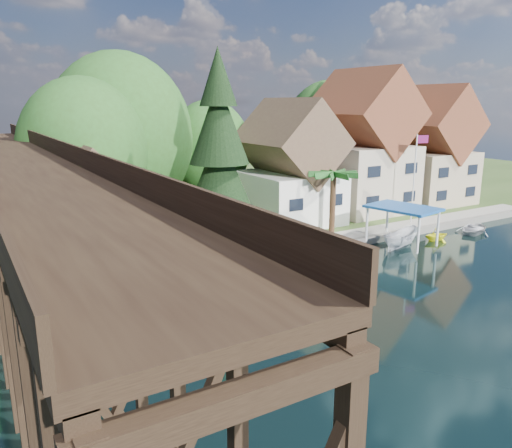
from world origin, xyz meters
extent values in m
plane|color=black|center=(0.00, 0.00, 0.00)|extent=(140.00, 140.00, 0.00)
cube|color=#324B1E|center=(0.00, 34.00, 0.25)|extent=(140.00, 52.00, 0.50)
cube|color=slate|center=(4.00, 8.00, 0.31)|extent=(60.00, 0.40, 0.62)
cube|color=gray|center=(6.00, 9.30, 0.53)|extent=(50.00, 2.60, 0.06)
cube|color=black|center=(-16.00, -9.60, 4.00)|extent=(4.00, 0.36, 8.00)
cube|color=black|center=(-16.00, -6.40, 4.00)|extent=(4.00, 0.36, 8.00)
cube|color=black|center=(-16.00, -3.20, 4.00)|extent=(4.00, 0.36, 8.00)
cube|color=black|center=(-16.00, 0.00, 4.00)|extent=(4.00, 0.36, 8.00)
cube|color=black|center=(-16.00, 3.20, 4.00)|extent=(4.00, 0.36, 8.00)
cube|color=black|center=(-16.00, 6.40, 4.00)|extent=(4.00, 0.36, 8.00)
cube|color=black|center=(-16.00, 9.60, 4.00)|extent=(4.00, 0.36, 8.00)
cube|color=black|center=(-16.00, 12.80, 4.00)|extent=(4.00, 0.36, 8.00)
cube|color=black|center=(-16.00, 16.00, 4.00)|extent=(4.00, 0.36, 8.00)
cube|color=black|center=(-16.00, 19.20, 4.00)|extent=(4.00, 0.36, 8.00)
cube|color=black|center=(-14.25, 6.00, 8.05)|extent=(0.35, 44.00, 0.35)
cube|color=black|center=(-16.00, 6.00, 8.35)|extent=(4.00, 44.00, 0.30)
cube|color=black|center=(-14.00, 6.00, 8.90)|extent=(0.12, 44.00, 0.80)
cube|color=white|center=(7.00, 16.00, 2.75)|extent=(7.50, 8.00, 4.50)
cube|color=brown|center=(7.00, 16.00, 7.70)|extent=(7.64, 8.64, 7.64)
cube|color=black|center=(4.90, 11.96, 2.98)|extent=(1.35, 0.08, 1.00)
cube|color=black|center=(9.10, 11.96, 2.98)|extent=(1.35, 0.08, 1.00)
cube|color=#BAAA91|center=(16.00, 16.50, 3.75)|extent=(8.50, 8.50, 6.50)
cube|color=#5D2C1C|center=(16.00, 16.50, 10.06)|extent=(8.65, 9.18, 8.65)
cube|color=black|center=(13.62, 12.21, 4.08)|extent=(1.53, 0.08, 1.00)
cube|color=black|center=(18.38, 12.21, 4.08)|extent=(1.53, 0.08, 1.00)
cube|color=tan|center=(25.00, 16.00, 3.25)|extent=(8.00, 8.00, 5.50)
cube|color=#5D2C1C|center=(25.00, 16.00, 8.88)|extent=(8.15, 8.64, 8.15)
cube|color=black|center=(22.76, 11.96, 3.53)|extent=(1.44, 0.08, 1.00)
cube|color=black|center=(27.24, 11.96, 3.53)|extent=(1.44, 0.08, 1.00)
cube|color=white|center=(-11.00, 14.50, 2.25)|extent=(5.00, 5.00, 3.50)
cube|color=brown|center=(-11.00, 14.50, 5.80)|extent=(5.09, 5.40, 5.09)
cube|color=black|center=(-12.40, 11.96, 2.43)|extent=(0.90, 0.08, 1.00)
cube|color=black|center=(-9.60, 11.96, 2.43)|extent=(0.90, 0.08, 1.00)
cylinder|color=#382314|center=(-10.00, 19.00, 2.75)|extent=(0.50, 0.50, 4.50)
ellipsoid|color=#274E1B|center=(-10.00, 19.00, 7.50)|extent=(4.40, 4.40, 5.06)
cylinder|color=#382314|center=(-6.00, 23.00, 2.98)|extent=(0.50, 0.50, 4.95)
ellipsoid|color=#274E1B|center=(-6.00, 23.00, 8.20)|extent=(5.00, 5.00, 5.75)
cylinder|color=#382314|center=(3.00, 24.00, 2.52)|extent=(0.50, 0.50, 4.05)
ellipsoid|color=#274E1B|center=(3.00, 24.00, 6.80)|extent=(4.00, 4.00, 4.60)
cylinder|color=#382314|center=(18.00, 24.00, 2.75)|extent=(0.50, 0.50, 4.50)
ellipsoid|color=#274E1B|center=(18.00, 24.00, 7.50)|extent=(4.60, 4.60, 5.29)
cylinder|color=#382314|center=(26.00, 20.00, 2.30)|extent=(0.50, 0.50, 3.60)
ellipsoid|color=#274E1B|center=(26.00, 20.00, 6.10)|extent=(3.80, 3.80, 4.37)
ellipsoid|color=#1D3F16|center=(-8.00, 9.20, 1.27)|extent=(1.98, 1.98, 1.53)
ellipsoid|color=#1D3F16|center=(-6.00, 9.50, 1.09)|extent=(1.54, 1.54, 1.19)
ellipsoid|color=#1D3F16|center=(-4.00, 9.00, 1.35)|extent=(2.20, 2.20, 1.70)
ellipsoid|color=#1D3F16|center=(-11.00, 9.40, 1.18)|extent=(1.76, 1.76, 1.36)
ellipsoid|color=#1D3F16|center=(0.50, 9.60, 1.09)|extent=(1.54, 1.54, 1.19)
ellipsoid|color=#1D3F16|center=(3.00, 9.30, 1.18)|extent=(1.76, 1.76, 1.36)
cylinder|color=#382314|center=(-2.47, 11.12, 1.82)|extent=(0.79, 0.79, 2.64)
cone|color=black|center=(-2.47, 11.12, 5.78)|extent=(5.81, 5.81, 7.05)
cone|color=black|center=(-2.47, 11.12, 9.75)|extent=(4.23, 4.23, 5.72)
cone|color=black|center=(-2.47, 11.12, 12.83)|extent=(2.64, 2.64, 3.96)
cylinder|color=#382314|center=(7.40, 10.40, 2.89)|extent=(0.48, 0.48, 4.78)
ellipsoid|color=#174719|center=(7.40, 10.40, 5.49)|extent=(5.18, 5.18, 1.09)
cylinder|color=white|center=(16.07, 9.79, 4.46)|extent=(0.11, 0.11, 7.93)
cube|color=#B70D17|center=(16.69, 9.67, 7.98)|extent=(1.12, 0.25, 0.68)
cube|color=red|center=(1.92, 5.75, 0.31)|extent=(2.77, 1.67, 0.71)
cube|color=#EAB80C|center=(1.92, 5.75, 0.69)|extent=(2.87, 1.76, 0.09)
cube|color=#EAB80C|center=(2.09, 5.73, 1.06)|extent=(1.51, 1.19, 0.88)
cylinder|color=black|center=(1.13, 5.83, 1.63)|extent=(0.39, 0.39, 0.62)
cylinder|color=#930B67|center=(2.04, 5.19, 1.06)|extent=(0.32, 0.10, 0.32)
cylinder|color=#930B67|center=(2.15, 6.28, 1.06)|extent=(0.32, 0.10, 0.32)
cylinder|color=#930B67|center=(2.80, 5.66, 1.06)|extent=(0.10, 0.32, 0.32)
imported|color=white|center=(4.50, 6.28, 0.36)|extent=(4.01, 3.27, 0.73)
imported|color=white|center=(10.66, 5.90, 0.80)|extent=(4.35, 2.35, 1.59)
cube|color=#1954A5|center=(10.66, 5.90, 3.19)|extent=(4.47, 5.71, 0.19)
cylinder|color=white|center=(12.52, 4.00, 1.76)|extent=(0.19, 0.19, 2.87)
cylinder|color=white|center=(11.62, 8.38, 1.76)|extent=(0.19, 0.19, 2.87)
cylinder|color=white|center=(9.70, 3.42, 1.76)|extent=(0.19, 0.19, 2.87)
cylinder|color=white|center=(8.80, 7.80, 1.76)|extent=(0.19, 0.19, 2.87)
imported|color=#F6F51B|center=(14.77, 5.86, 0.58)|extent=(2.52, 2.28, 1.17)
imported|color=silver|center=(20.03, 6.01, 0.40)|extent=(4.63, 4.03, 0.80)
camera|label=1|loc=(-18.49, -20.45, 11.12)|focal=35.00mm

